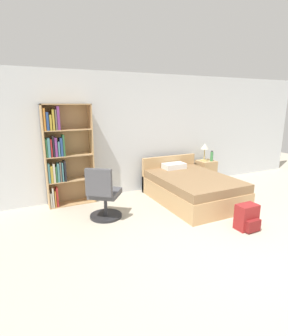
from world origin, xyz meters
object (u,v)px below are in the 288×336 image
at_px(bed, 191,188).
at_px(backpack_red, 247,218).
at_px(bookshelf, 62,154).
at_px(table_lamp, 205,148).
at_px(water_bottle, 212,156).
at_px(office_chair, 104,196).
at_px(nightstand, 206,172).

bearing_deg(bed, backpack_red, -87.96).
xyz_separation_m(bookshelf, backpack_red, (2.43, -2.36, -0.82)).
relative_size(table_lamp, water_bottle, 1.66).
xyz_separation_m(bookshelf, office_chair, (0.49, -0.99, -0.60)).
height_order(table_lamp, backpack_red, table_lamp).
xyz_separation_m(bed, nightstand, (1.02, 0.79, 0.02)).
bearing_deg(bed, bookshelf, 159.43).
height_order(bed, backpack_red, bed).
height_order(nightstand, backpack_red, nightstand).
xyz_separation_m(bookshelf, nightstand, (3.40, -0.11, -0.72)).
bearing_deg(backpack_red, nightstand, 66.81).
distance_m(office_chair, table_lamp, 3.05).
xyz_separation_m(office_chair, nightstand, (2.91, 0.88, -0.12)).
xyz_separation_m(bed, office_chair, (-1.89, -0.09, 0.14)).
xyz_separation_m(bookshelf, water_bottle, (3.48, -0.20, -0.30)).
bearing_deg(office_chair, bookshelf, 116.43).
distance_m(office_chair, nightstand, 3.04).
xyz_separation_m(bed, table_lamp, (0.97, 0.82, 0.64)).
height_order(bed, nightstand, bed).
relative_size(bed, office_chair, 2.05).
xyz_separation_m(nightstand, water_bottle, (0.08, -0.10, 0.42)).
bearing_deg(water_bottle, backpack_red, -115.86).
xyz_separation_m(nightstand, table_lamp, (-0.04, 0.03, 0.62)).
xyz_separation_m(office_chair, table_lamp, (2.86, 0.92, 0.50)).
distance_m(bookshelf, water_bottle, 3.50).
bearing_deg(table_lamp, office_chair, -162.28).
bearing_deg(table_lamp, bookshelf, 178.75).
bearing_deg(backpack_red, bed, 92.04).
xyz_separation_m(nightstand, backpack_red, (-0.96, -2.25, -0.10)).
bearing_deg(bookshelf, water_bottle, -3.31).
height_order(table_lamp, water_bottle, table_lamp).
relative_size(nightstand, table_lamp, 1.38).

